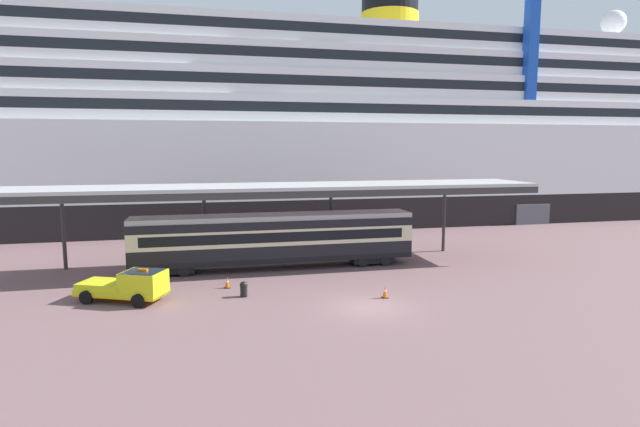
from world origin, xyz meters
The scene contains 9 objects.
ground_plane centered at (0.00, 0.00, 0.00)m, with size 400.00×400.00×0.00m, color #745658.
cruise_ship centered at (6.77, 41.39, 10.78)m, with size 162.57×31.17×32.63m.
platform_canopy centered at (-3.93, 11.05, 6.04)m, with size 40.93×6.03×6.28m.
train_carriage centered at (-3.93, 10.65, 2.30)m, with size 20.86×2.81×4.11m.
service_truck centered at (-13.49, 4.28, 0.99)m, with size 5.57×3.98×2.02m.
traffic_cone_near centered at (1.52, 1.56, 0.39)m, with size 0.36×0.36×0.78m.
traffic_cone_mid centered at (-7.72, 5.92, 0.37)m, with size 0.36×0.36×0.76m.
dockside_crane centered at (29.39, 27.78, 17.77)m, with size 15.29×4.40×54.72m.
quay_bollard centered at (-6.82, 3.73, 0.52)m, with size 0.48×0.48×0.96m.
Camera 1 is at (-9.01, -26.78, 9.09)m, focal length 28.57 mm.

